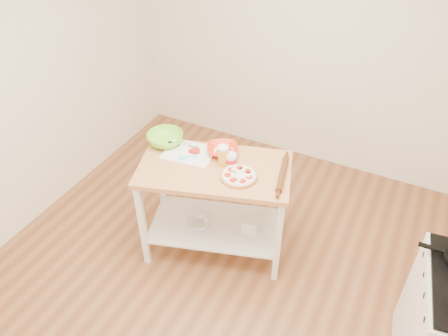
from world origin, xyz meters
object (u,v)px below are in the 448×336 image
(spatula, at_px, (187,157))
(knife, at_px, (179,144))
(prep_island, at_px, (215,191))
(rolling_pin, at_px, (282,174))
(orange_bowl, at_px, (222,150))
(shelf_glass_bowl, at_px, (199,223))
(beer_pint, at_px, (223,156))
(green_bowl, at_px, (165,139))
(yogurt_tub, at_px, (231,160))
(cutting_board, at_px, (189,152))
(shelf_bin, at_px, (249,224))
(pizza, at_px, (239,176))

(spatula, relative_size, knife, 0.51)
(prep_island, bearing_deg, rolling_pin, 14.32)
(orange_bowl, xyz_separation_m, shelf_glass_bowl, (-0.09, -0.27, -0.64))
(beer_pint, bearing_deg, orange_bowl, 118.87)
(green_bowl, distance_m, beer_pint, 0.57)
(beer_pint, bearing_deg, yogurt_tub, 18.58)
(orange_bowl, relative_size, shelf_glass_bowl, 1.25)
(cutting_board, height_order, rolling_pin, rolling_pin)
(beer_pint, bearing_deg, rolling_pin, 8.50)
(cutting_board, bearing_deg, shelf_glass_bowl, -52.83)
(green_bowl, xyz_separation_m, shelf_glass_bowl, (0.40, -0.18, -0.66))
(spatula, bearing_deg, shelf_glass_bowl, -53.62)
(cutting_board, height_order, beer_pint, beer_pint)
(spatula, bearing_deg, shelf_bin, -14.19)
(spatula, distance_m, knife, 0.19)
(shelf_bin, bearing_deg, cutting_board, -179.46)
(pizza, relative_size, cutting_board, 0.66)
(yogurt_tub, relative_size, shelf_glass_bowl, 0.95)
(prep_island, relative_size, shelf_bin, 10.44)
(rolling_pin, xyz_separation_m, shelf_bin, (-0.23, -0.05, -0.60))
(prep_island, height_order, green_bowl, green_bowl)
(pizza, xyz_separation_m, cutting_board, (-0.49, 0.10, -0.01))
(orange_bowl, xyz_separation_m, green_bowl, (-0.49, -0.09, 0.02))
(knife, xyz_separation_m, green_bowl, (-0.12, -0.02, 0.03))
(rolling_pin, bearing_deg, yogurt_tub, -172.99)
(orange_bowl, distance_m, shelf_bin, 0.69)
(pizza, height_order, knife, pizza)
(cutting_board, bearing_deg, orange_bowl, 19.76)
(pizza, distance_m, cutting_board, 0.51)
(shelf_bin, bearing_deg, shelf_glass_bowl, -159.21)
(pizza, bearing_deg, beer_pint, 153.16)
(pizza, height_order, shelf_glass_bowl, pizza)
(knife, relative_size, shelf_glass_bowl, 1.35)
(green_bowl, bearing_deg, prep_island, -11.39)
(pizza, relative_size, green_bowl, 0.94)
(green_bowl, height_order, shelf_bin, green_bowl)
(spatula, distance_m, beer_pint, 0.31)
(prep_island, xyz_separation_m, orange_bowl, (-0.03, 0.20, 0.28))
(pizza, bearing_deg, spatula, 176.96)
(prep_island, relative_size, cutting_board, 3.06)
(beer_pint, bearing_deg, shelf_glass_bowl, -140.49)
(cutting_board, relative_size, orange_bowl, 1.74)
(green_bowl, xyz_separation_m, rolling_pin, (1.03, 0.03, -0.02))
(cutting_board, relative_size, rolling_pin, 1.04)
(green_bowl, distance_m, rolling_pin, 1.03)
(beer_pint, relative_size, shelf_glass_bowl, 0.86)
(yogurt_tub, distance_m, shelf_glass_bowl, 0.72)
(spatula, distance_m, shelf_bin, 0.80)
(orange_bowl, relative_size, green_bowl, 0.82)
(cutting_board, bearing_deg, beer_pint, -9.42)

